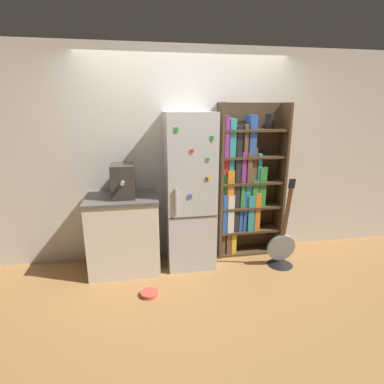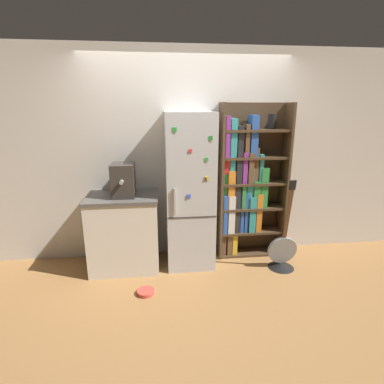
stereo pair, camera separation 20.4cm
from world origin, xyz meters
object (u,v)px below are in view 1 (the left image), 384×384
(bookshelf, at_px, (243,185))
(refrigerator, at_px, (190,192))
(pet_bowl, at_px, (149,293))
(guitar, at_px, (281,253))
(espresso_machine, at_px, (123,181))

(bookshelf, bearing_deg, refrigerator, -167.92)
(pet_bowl, bearing_deg, guitar, 12.31)
(guitar, bearing_deg, pet_bowl, -167.69)
(espresso_machine, xyz_separation_m, guitar, (1.86, -0.24, -0.93))
(bookshelf, bearing_deg, pet_bowl, -147.66)
(refrigerator, bearing_deg, espresso_machine, -176.18)
(refrigerator, bearing_deg, guitar, -14.73)
(refrigerator, relative_size, guitar, 1.64)
(guitar, distance_m, pet_bowl, 1.68)
(bookshelf, height_order, guitar, bookshelf)
(guitar, bearing_deg, refrigerator, 165.27)
(bookshelf, xyz_separation_m, espresso_machine, (-1.49, -0.21, 0.16))
(refrigerator, distance_m, espresso_machine, 0.79)
(pet_bowl, bearing_deg, espresso_machine, 111.02)
(guitar, xyz_separation_m, pet_bowl, (-1.63, -0.36, -0.14))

